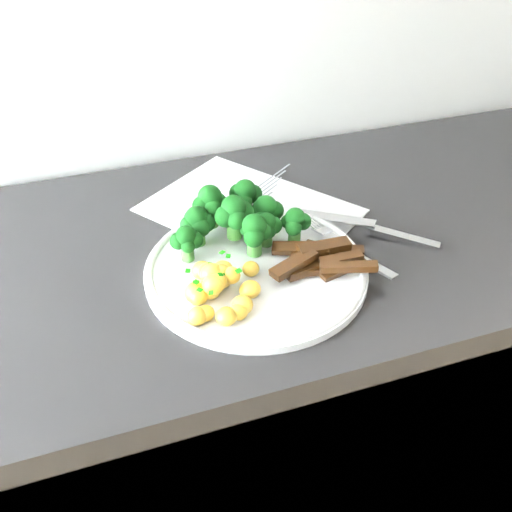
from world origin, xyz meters
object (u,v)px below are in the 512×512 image
object	(u,v)px
recipe_paper	(250,210)
fork	(347,248)
beef_strips	(321,258)
knife	(383,232)
potatoes	(220,287)
broccoli	(235,215)
counter	(278,410)
plate	(256,268)

from	to	relation	value
recipe_paper	fork	bearing A→B (deg)	-60.91
beef_strips	knife	xyz separation A→B (m)	(0.12, 0.04, -0.01)
potatoes	broccoli	bearing A→B (deg)	64.30
recipe_paper	broccoli	xyz separation A→B (m)	(-0.05, -0.08, 0.05)
knife	counter	bearing A→B (deg)	159.77
plate	broccoli	xyz separation A→B (m)	(-0.01, 0.07, 0.04)
potatoes	knife	bearing A→B (deg)	13.39
broccoli	beef_strips	xyz separation A→B (m)	(0.10, -0.10, -0.03)
counter	knife	distance (m)	0.46
broccoli	potatoes	bearing A→B (deg)	-115.70
fork	broccoli	bearing A→B (deg)	149.34
recipe_paper	counter	bearing A→B (deg)	-70.13
counter	recipe_paper	world-z (taller)	recipe_paper
counter	beef_strips	bearing A→B (deg)	-80.58
plate	knife	xyz separation A→B (m)	(0.21, 0.02, -0.00)
counter	knife	xyz separation A→B (m)	(0.14, -0.05, 0.44)
broccoli	potatoes	world-z (taller)	broccoli
broccoli	fork	world-z (taller)	broccoli
plate	beef_strips	distance (m)	0.09
potatoes	counter	bearing A→B (deg)	40.62
recipe_paper	fork	distance (m)	0.19
beef_strips	potatoes	bearing A→B (deg)	-171.88
recipe_paper	beef_strips	world-z (taller)	beef_strips
knife	fork	bearing A→B (deg)	-157.84
recipe_paper	knife	world-z (taller)	knife
broccoli	knife	bearing A→B (deg)	-13.53
plate	fork	size ratio (longest dim) A/B	1.67
broccoli	knife	world-z (taller)	broccoli
beef_strips	plate	bearing A→B (deg)	164.66
beef_strips	fork	bearing A→B (deg)	15.09
recipe_paper	beef_strips	bearing A→B (deg)	-75.58
plate	broccoli	size ratio (longest dim) A/B	1.52
recipe_paper	broccoli	size ratio (longest dim) A/B	1.91
potatoes	knife	world-z (taller)	potatoes
broccoli	knife	xyz separation A→B (m)	(0.22, -0.05, -0.04)
plate	beef_strips	size ratio (longest dim) A/B	2.07
broccoli	potatoes	distance (m)	0.13
counter	knife	world-z (taller)	knife
beef_strips	fork	xyz separation A→B (m)	(0.05, 0.01, -0.00)
broccoli	potatoes	size ratio (longest dim) A/B	1.68
beef_strips	knife	size ratio (longest dim) A/B	0.80
counter	recipe_paper	distance (m)	0.44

